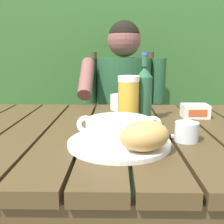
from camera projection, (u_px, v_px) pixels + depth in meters
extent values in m
cube|color=#47361E|center=(29.00, 133.00, 0.89)|extent=(0.12, 0.83, 0.04)
cube|color=#47361E|center=(68.00, 133.00, 0.88)|extent=(0.12, 0.83, 0.04)
cube|color=#47361E|center=(106.00, 133.00, 0.88)|extent=(0.12, 0.83, 0.04)
cube|color=#47361E|center=(145.00, 133.00, 0.88)|extent=(0.12, 0.83, 0.04)
cube|color=#47361E|center=(184.00, 134.00, 0.88)|extent=(0.12, 0.83, 0.04)
cube|color=#47361E|center=(223.00, 134.00, 0.88)|extent=(0.12, 0.83, 0.04)
cube|color=#47361E|center=(99.00, 219.00, 0.52)|extent=(1.13, 0.03, 0.08)
cube|color=#47361E|center=(109.00, 121.00, 1.27)|extent=(1.13, 0.03, 0.08)
cube|color=#47361E|center=(4.00, 183.00, 1.34)|extent=(0.06, 0.06, 0.74)
cube|color=#47361E|center=(216.00, 185.00, 1.33)|extent=(0.06, 0.06, 0.74)
cube|color=#305B27|center=(113.00, 70.00, 2.30)|extent=(3.71, 0.60, 1.76)
cylinder|color=#4C3823|center=(91.00, 104.00, 2.52)|extent=(0.10, 0.10, 1.09)
sphere|color=#305B27|center=(90.00, 17.00, 2.35)|extent=(0.72, 0.72, 0.72)
cylinder|color=#462F19|center=(157.00, 191.00, 1.56)|extent=(0.04, 0.04, 0.44)
cylinder|color=#462F19|center=(90.00, 190.00, 1.56)|extent=(0.04, 0.04, 0.44)
cylinder|color=#462F19|center=(148.00, 161.00, 1.99)|extent=(0.04, 0.04, 0.44)
cylinder|color=#462F19|center=(96.00, 161.00, 1.99)|extent=(0.04, 0.04, 0.44)
cube|color=#462F19|center=(123.00, 142.00, 1.72)|extent=(0.44, 0.48, 0.02)
cylinder|color=#462F19|center=(150.00, 94.00, 1.87)|extent=(0.04, 0.04, 0.59)
cylinder|color=#462F19|center=(95.00, 94.00, 1.88)|extent=(0.04, 0.04, 0.59)
cube|color=#462F19|center=(122.00, 106.00, 1.90)|extent=(0.40, 0.02, 0.04)
cube|color=#462F19|center=(122.00, 86.00, 1.86)|extent=(0.40, 0.02, 0.04)
cube|color=#462F19|center=(123.00, 65.00, 1.83)|extent=(0.40, 0.02, 0.04)
cylinder|color=#224F2E|center=(139.00, 197.00, 1.48)|extent=(0.11, 0.11, 0.45)
cylinder|color=#224F2E|center=(138.00, 144.00, 1.52)|extent=(0.13, 0.40, 0.13)
cylinder|color=#224F2E|center=(109.00, 197.00, 1.48)|extent=(0.11, 0.11, 0.45)
cylinder|color=#224F2E|center=(109.00, 144.00, 1.52)|extent=(0.13, 0.40, 0.13)
cylinder|color=#224F2E|center=(124.00, 99.00, 1.56)|extent=(0.32, 0.32, 0.49)
sphere|color=brown|center=(124.00, 40.00, 1.49)|extent=(0.19, 0.19, 0.19)
sphere|color=black|center=(124.00, 37.00, 1.48)|extent=(0.18, 0.18, 0.18)
cylinder|color=#224F2E|center=(158.00, 81.00, 1.51)|extent=(0.08, 0.08, 0.26)
cylinder|color=#224F2E|center=(90.00, 81.00, 1.52)|extent=(0.08, 0.08, 0.26)
cylinder|color=brown|center=(86.00, 78.00, 1.36)|extent=(0.07, 0.25, 0.21)
cylinder|color=white|center=(119.00, 143.00, 0.72)|extent=(0.28, 0.28, 0.01)
cylinder|color=white|center=(119.00, 130.00, 0.71)|extent=(0.18, 0.18, 0.06)
cylinder|color=orange|center=(119.00, 125.00, 0.71)|extent=(0.16, 0.16, 0.01)
torus|color=white|center=(86.00, 125.00, 0.71)|extent=(0.05, 0.01, 0.05)
torus|color=white|center=(153.00, 125.00, 0.71)|extent=(0.05, 0.01, 0.05)
ellipsoid|color=tan|center=(145.00, 136.00, 0.64)|extent=(0.16, 0.14, 0.07)
cylinder|color=gold|center=(128.00, 102.00, 0.94)|extent=(0.07, 0.07, 0.15)
cylinder|color=white|center=(129.00, 79.00, 0.92)|extent=(0.08, 0.08, 0.02)
cylinder|color=#275738|center=(144.00, 99.00, 0.96)|extent=(0.06, 0.06, 0.16)
cone|color=#275738|center=(145.00, 72.00, 0.94)|extent=(0.06, 0.06, 0.04)
cylinder|color=#275738|center=(145.00, 61.00, 0.93)|extent=(0.02, 0.02, 0.04)
cylinder|color=#3C5398|center=(145.00, 54.00, 0.93)|extent=(0.02, 0.02, 0.01)
cylinder|color=silver|center=(187.00, 132.00, 0.74)|extent=(0.07, 0.07, 0.06)
cube|color=white|center=(195.00, 111.00, 1.02)|extent=(0.10, 0.08, 0.05)
cube|color=#CC532A|center=(198.00, 113.00, 0.99)|extent=(0.07, 0.00, 0.03)
cube|color=silver|center=(179.00, 136.00, 0.79)|extent=(0.11, 0.04, 0.00)
cube|color=black|center=(160.00, 136.00, 0.78)|extent=(0.06, 0.03, 0.01)
cylinder|color=white|center=(126.00, 102.00, 1.18)|extent=(0.14, 0.14, 0.06)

